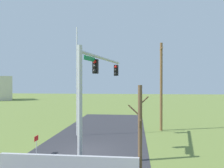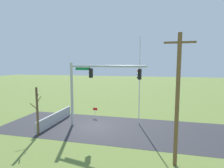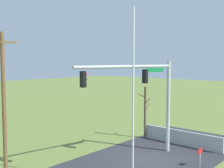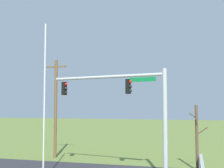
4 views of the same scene
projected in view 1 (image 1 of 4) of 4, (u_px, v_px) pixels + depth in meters
ground_plane at (89, 151)px, 15.68m from camera, size 160.00×160.00×0.00m
road_surface at (99, 137)px, 19.65m from camera, size 28.00×8.00×0.01m
retaining_fence at (68, 168)px, 11.00m from camera, size 0.20×6.82×1.20m
signal_mast at (94, 80)px, 15.21m from camera, size 8.15×1.79×6.83m
flagpole at (77, 81)px, 20.31m from camera, size 0.10×0.10×9.60m
utility_pole at (161, 85)px, 22.50m from camera, size 1.90×0.26×8.60m
bare_tree at (140, 132)px, 10.87m from camera, size 1.27×1.02×4.57m
open_sign at (36, 141)px, 14.93m from camera, size 0.56×0.04×1.22m
distant_building at (0, 88)px, 61.99m from camera, size 9.05×8.66×6.43m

